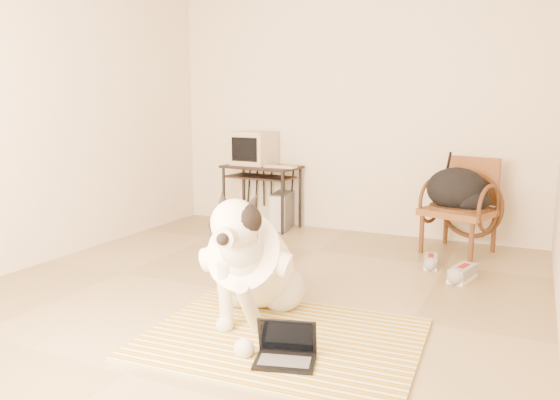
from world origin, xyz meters
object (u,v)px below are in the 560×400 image
Objects in this scene: computer_desk at (261,174)px; crt_monitor at (254,148)px; laptop at (286,351)px; rattan_chair at (462,205)px; backpack at (459,191)px; dog at (252,265)px; pc_tower at (282,211)px.

crt_monitor is (-0.12, 0.06, 0.28)m from computer_desk.
rattan_chair reaches higher than laptop.
backpack reaches higher than laptop.
rattan_chair is (0.98, 2.26, 0.08)m from dog.
dog is 2.66m from computer_desk.
rattan_chair is 1.54× the size of backpack.
rattan_chair is at bearing 78.86° from laptop.
pc_tower is 1.93m from backpack.
laptop is 0.42× the size of computer_desk.
crt_monitor is 0.97× the size of pc_tower.
pc_tower is at bearing 115.31° from laptop.
backpack is at bearing -5.41° from computer_desk.
crt_monitor is (-1.27, 2.44, 0.52)m from dog.
backpack is (0.96, 2.18, 0.23)m from dog.
dog is at bearing -64.17° from computer_desk.
pc_tower is at bearing -3.16° from crt_monitor.
dog is 2.80m from crt_monitor.
crt_monitor reaches higher than laptop.
laptop is 2.74m from backpack.
crt_monitor is at bearing 154.01° from computer_desk.
computer_desk is 0.31m from crt_monitor.
laptop is at bearing -46.10° from dog.
crt_monitor reaches higher than dog.
dog is 3.29× the size of laptop.
dog is at bearing -69.23° from pc_tower.
pc_tower is 0.80× the size of backpack.
dog is at bearing 133.90° from laptop.
dog reaches higher than pc_tower.
laptop is 3.31m from computer_desk.
computer_desk is 1.00× the size of rattan_chair.
laptop is at bearing -60.67° from computer_desk.
crt_monitor is 0.76m from pc_tower.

